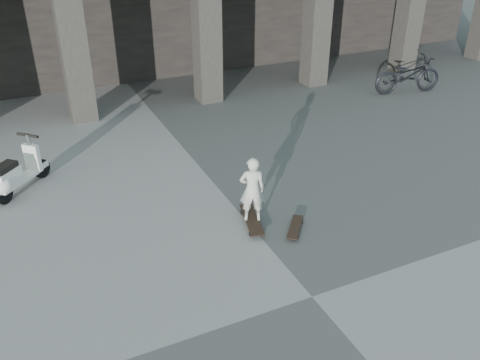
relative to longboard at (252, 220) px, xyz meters
name	(u,v)px	position (x,y,z in m)	size (l,w,h in m)	color
ground	(312,297)	(-0.05, -2.11, -0.08)	(90.00, 90.00, 0.00)	#444542
longboard	(252,220)	(0.00, 0.00, 0.00)	(0.48, 1.08, 0.10)	black
skateboard_spare	(295,227)	(0.59, -0.52, -0.01)	(0.63, 0.71, 0.09)	black
child	(252,189)	(0.00, 0.00, 0.63)	(0.44, 0.29, 1.21)	beige
scooter	(12,177)	(-3.77, 2.86, 0.34)	(1.16, 1.19, 1.07)	black
bicycle	(408,75)	(7.38, 4.45, 0.46)	(0.73, 2.08, 1.10)	black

